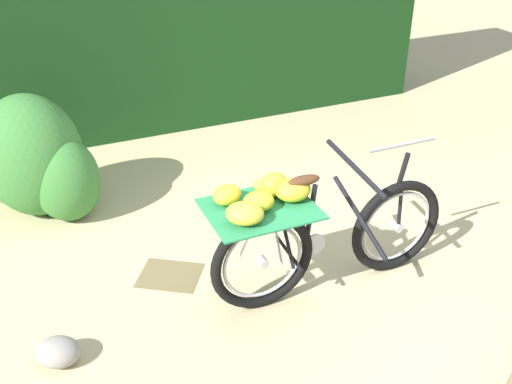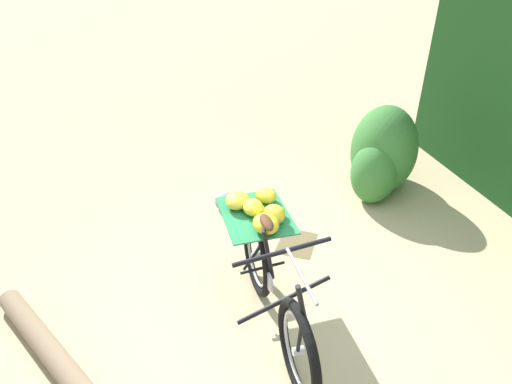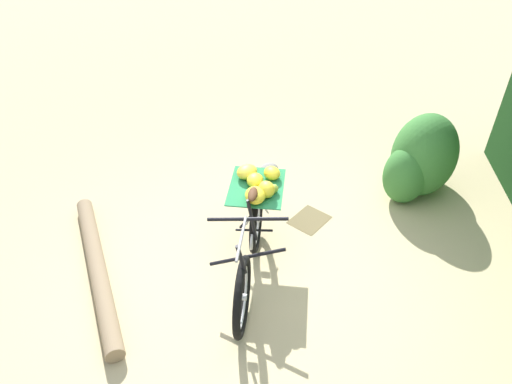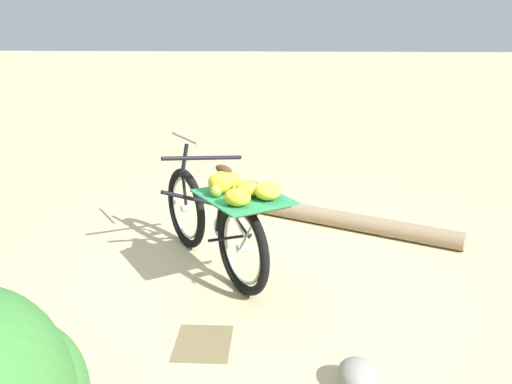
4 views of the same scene
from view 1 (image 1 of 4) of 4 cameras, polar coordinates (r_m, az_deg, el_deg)
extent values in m
plane|color=#C6B284|center=(4.40, 3.92, -8.25)|extent=(60.00, 60.00, 0.00)
torus|color=black|center=(4.40, 13.23, -3.23)|extent=(0.65, 0.46, 0.73)
torus|color=#B7B7BC|center=(4.40, 13.23, -3.23)|extent=(0.49, 0.33, 0.57)
cylinder|color=#B7B7BC|center=(4.40, 13.23, -3.23)|extent=(0.09, 0.10, 0.06)
torus|color=black|center=(3.94, 0.65, -6.65)|extent=(0.65, 0.46, 0.73)
torus|color=#B7B7BC|center=(3.94, 0.65, -6.65)|extent=(0.49, 0.33, 0.57)
cylinder|color=#B7B7BC|center=(3.94, 0.65, -6.65)|extent=(0.09, 0.10, 0.06)
cylinder|color=black|center=(4.15, 9.84, -2.34)|extent=(0.41, 0.61, 0.30)
cylinder|color=black|center=(3.92, 9.46, 2.27)|extent=(0.42, 0.62, 0.11)
cylinder|color=black|center=(3.92, 5.22, -2.23)|extent=(0.09, 0.11, 0.49)
cylinder|color=black|center=(4.00, 3.15, -5.82)|extent=(0.23, 0.33, 0.05)
cylinder|color=black|center=(3.87, 2.70, -3.40)|extent=(0.20, 0.28, 0.47)
cylinder|color=black|center=(4.33, 13.56, -1.53)|extent=(0.05, 0.06, 0.30)
cylinder|color=black|center=(4.18, 13.82, 1.90)|extent=(0.08, 0.10, 0.30)
cylinder|color=gray|center=(4.07, 13.82, 4.41)|extent=(0.45, 0.31, 0.02)
ellipsoid|color=#4C2D19|center=(3.75, 4.60, 1.10)|extent=(0.23, 0.20, 0.06)
cylinder|color=#B7B7BC|center=(4.07, 5.56, -5.01)|extent=(0.14, 0.10, 0.16)
cylinder|color=#B7B7BC|center=(3.87, 1.95, -4.05)|extent=(0.13, 0.18, 0.39)
cylinder|color=#B7B7BC|center=(3.79, -0.92, -4.75)|extent=(0.15, 0.21, 0.39)
cube|color=brown|center=(3.72, 0.40, -1.85)|extent=(0.74, 0.70, 0.02)
cube|color=#287F4C|center=(3.71, 0.40, -1.62)|extent=(0.86, 0.82, 0.01)
ellipsoid|color=yellow|center=(3.65, 0.25, -0.91)|extent=(0.25, 0.24, 0.12)
ellipsoid|color=yellow|center=(3.53, -1.08, -2.06)|extent=(0.23, 0.20, 0.13)
ellipsoid|color=yellow|center=(3.77, 3.57, 0.20)|extent=(0.31, 0.31, 0.13)
ellipsoid|color=yellow|center=(3.81, 1.69, 0.73)|extent=(0.24, 0.25, 0.16)
ellipsoid|color=yellow|center=(3.73, -2.78, -0.27)|extent=(0.24, 0.25, 0.12)
sphere|color=#B29333|center=(3.72, 0.44, -0.62)|extent=(0.08, 0.08, 0.08)
sphere|color=#8CAD38|center=(3.85, 0.41, 0.55)|extent=(0.09, 0.09, 0.09)
ellipsoid|color=#387533|center=(5.25, -20.58, 3.24)|extent=(0.84, 0.76, 1.05)
ellipsoid|color=#387533|center=(5.13, -17.78, 1.16)|extent=(0.58, 0.52, 0.74)
ellipsoid|color=#387533|center=(5.52, -22.26, 2.05)|extent=(0.53, 0.47, 0.69)
cylinder|color=#4C3823|center=(5.44, -19.80, -0.73)|extent=(0.08, 0.08, 0.21)
ellipsoid|color=gray|center=(3.91, -18.36, -14.28)|extent=(0.27, 0.23, 0.17)
cube|color=olive|center=(4.46, -8.22, -7.85)|extent=(0.44, 0.36, 0.01)
camera|label=2|loc=(4.76, 46.06, 24.80)|focal=32.35mm
camera|label=3|loc=(6.04, 39.04, 31.90)|focal=32.31mm
camera|label=4|loc=(5.23, -48.08, 12.92)|focal=39.03mm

